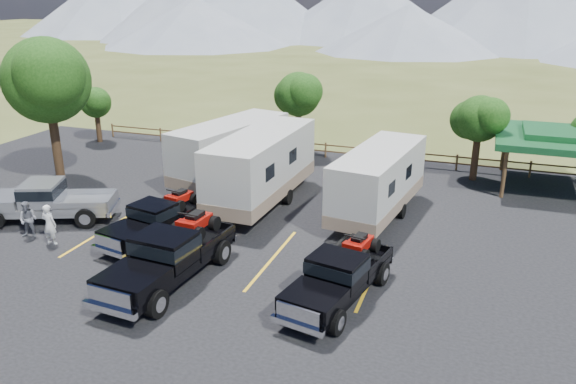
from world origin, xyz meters
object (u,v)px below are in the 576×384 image
(person_a, at_px, (49,225))
(person_b, at_px, (28,220))
(tree_big_nw, at_px, (47,80))
(trailer_left, at_px, (231,151))
(trailer_center, at_px, (262,168))
(rig_right, at_px, (340,275))
(pickup_silver, at_px, (47,201))
(rig_left, at_px, (158,219))
(trailer_right, at_px, (378,182))
(rig_center, at_px, (170,255))
(pavilion, at_px, (559,138))

(person_a, distance_m, person_b, 1.39)
(tree_big_nw, relative_size, trailer_left, 0.82)
(person_a, bearing_deg, trailer_center, -132.93)
(rig_right, distance_m, person_b, 13.78)
(tree_big_nw, relative_size, trailer_center, 0.77)
(pickup_silver, distance_m, person_a, 2.80)
(rig_left, relative_size, trailer_right, 0.62)
(rig_center, xyz_separation_m, trailer_right, (5.80, 8.71, 0.63))
(pickup_silver, bearing_deg, trailer_center, 100.42)
(trailer_right, relative_size, person_b, 5.76)
(pavilion, xyz_separation_m, rig_center, (-13.82, -15.85, -1.71))
(trailer_right, bearing_deg, pavilion, 49.31)
(pavilion, bearing_deg, trailer_center, -151.67)
(rig_center, xyz_separation_m, trailer_center, (0.12, 8.47, 0.81))
(rig_right, xyz_separation_m, person_b, (-13.77, 0.51, -0.11))
(trailer_right, relative_size, pickup_silver, 1.43)
(trailer_center, distance_m, pickup_silver, 9.99)
(pickup_silver, bearing_deg, person_a, 20.97)
(tree_big_nw, height_order, pickup_silver, tree_big_nw)
(tree_big_nw, bearing_deg, rig_right, -21.67)
(tree_big_nw, xyz_separation_m, person_b, (4.02, -6.56, -4.76))
(person_a, bearing_deg, trailer_right, -149.64)
(trailer_center, bearing_deg, person_b, -135.92)
(rig_left, relative_size, person_a, 3.25)
(person_a, bearing_deg, pickup_silver, -48.62)
(rig_right, height_order, trailer_center, trailer_center)
(tree_big_nw, distance_m, rig_left, 11.44)
(trailer_right, distance_m, person_b, 15.42)
(rig_center, relative_size, trailer_center, 0.65)
(rig_left, bearing_deg, person_a, -141.37)
(tree_big_nw, bearing_deg, person_a, -51.73)
(rig_center, height_order, trailer_right, trailer_right)
(tree_big_nw, xyz_separation_m, person_a, (5.38, -6.83, -4.68))
(pickup_silver, bearing_deg, rig_left, 67.61)
(trailer_center, xyz_separation_m, person_a, (-6.46, -7.41, -0.97))
(rig_right, bearing_deg, rig_left, 176.34)
(rig_left, bearing_deg, trailer_center, 75.55)
(trailer_right, xyz_separation_m, person_b, (-13.51, -7.39, -0.87))
(pickup_silver, height_order, person_a, pickup_silver)
(rig_left, xyz_separation_m, trailer_center, (2.58, 5.39, 0.97))
(trailer_right, bearing_deg, rig_right, -80.48)
(rig_center, relative_size, person_b, 4.11)
(tree_big_nw, distance_m, person_b, 9.05)
(trailer_right, height_order, person_a, trailer_right)
(tree_big_nw, bearing_deg, rig_left, -27.38)
(rig_right, relative_size, pickup_silver, 0.92)
(person_b, bearing_deg, trailer_center, 27.05)
(trailer_center, bearing_deg, pavilion, 29.99)
(rig_right, xyz_separation_m, person_a, (-12.41, 0.25, -0.04))
(pickup_silver, distance_m, person_b, 1.86)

